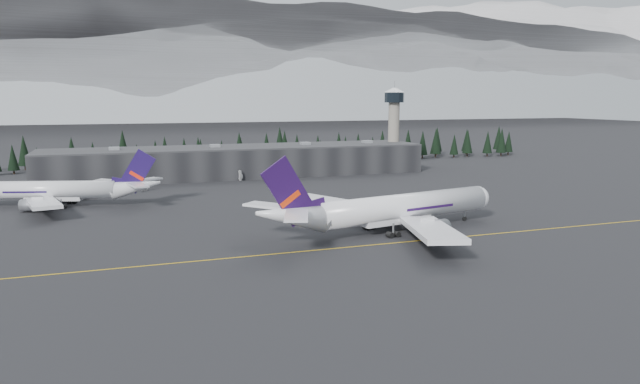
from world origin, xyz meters
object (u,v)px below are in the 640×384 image
object	(u,v)px
gse_vehicle_b	(241,179)
gse_vehicle_a	(144,189)
terminal	(239,161)
control_tower	(394,119)
jet_parked	(62,190)
jet_main	(386,210)

from	to	relation	value
gse_vehicle_b	gse_vehicle_a	bearing A→B (deg)	-81.26
gse_vehicle_a	gse_vehicle_b	distance (m)	40.32
terminal	gse_vehicle_a	distance (m)	50.60
control_tower	gse_vehicle_a	distance (m)	122.09
control_tower	jet_parked	distance (m)	151.89
terminal	jet_parked	distance (m)	83.63
terminal	gse_vehicle_b	world-z (taller)	terminal
terminal	control_tower	bearing A→B (deg)	2.29
jet_main	gse_vehicle_b	world-z (taller)	jet_main
terminal	jet_parked	world-z (taller)	jet_parked
jet_parked	control_tower	bearing A→B (deg)	-142.10
jet_parked	gse_vehicle_a	bearing A→B (deg)	-121.99
terminal	gse_vehicle_a	world-z (taller)	terminal
terminal	jet_main	world-z (taller)	jet_main
jet_main	gse_vehicle_a	world-z (taller)	jet_main
gse_vehicle_a	gse_vehicle_b	xyz separation A→B (m)	(37.79, 14.05, 0.11)
control_tower	gse_vehicle_a	xyz separation A→B (m)	(-115.29, -33.08, -22.77)
control_tower	jet_main	world-z (taller)	control_tower
jet_parked	terminal	bearing A→B (deg)	-124.92
jet_main	jet_parked	distance (m)	101.49
terminal	jet_parked	xyz separation A→B (m)	(-65.27, -52.27, -1.35)
jet_parked	gse_vehicle_a	size ratio (longest dim) A/B	12.77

